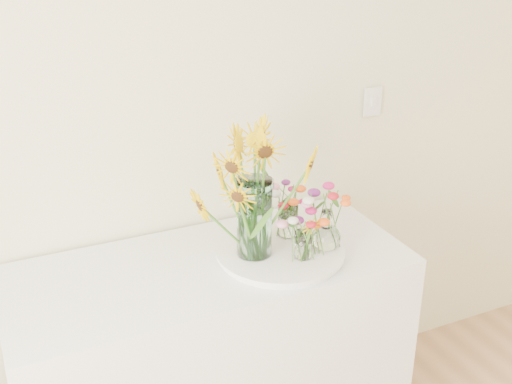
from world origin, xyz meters
TOP-DOWN VIEW (x-y plane):
  - counter at (-0.22, 1.93)m, footprint 1.40×0.60m
  - tray at (0.03, 1.87)m, footprint 0.43×0.43m
  - mason_jar at (-0.07, 1.88)m, footprint 0.15×0.15m
  - sunflower_bouquet at (-0.07, 1.88)m, footprint 0.93×0.93m
  - small_vase_a at (0.07, 1.79)m, footprint 0.08×0.08m
  - wildflower_posy_a at (0.07, 1.79)m, footprint 0.21×0.21m
  - small_vase_b at (0.18, 1.82)m, footprint 0.10×0.10m
  - wildflower_posy_b at (0.18, 1.82)m, footprint 0.22×0.22m
  - small_vase_c at (0.10, 1.96)m, footprint 0.07×0.07m
  - wildflower_posy_c at (0.10, 1.96)m, footprint 0.20×0.20m

SIDE VIEW (x-z plane):
  - counter at x=-0.22m, z-range 0.00..0.90m
  - tray at x=0.03m, z-range 0.90..0.92m
  - small_vase_a at x=0.07m, z-range 0.93..1.03m
  - small_vase_c at x=0.10m, z-range 0.93..1.05m
  - small_vase_b at x=0.18m, z-range 0.93..1.07m
  - wildflower_posy_a at x=0.07m, z-range 0.93..1.12m
  - wildflower_posy_c at x=0.10m, z-range 0.93..1.14m
  - wildflower_posy_b at x=0.18m, z-range 0.93..1.16m
  - mason_jar at x=-0.07m, z-range 0.93..1.21m
  - sunflower_bouquet at x=-0.07m, z-range 0.93..1.42m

